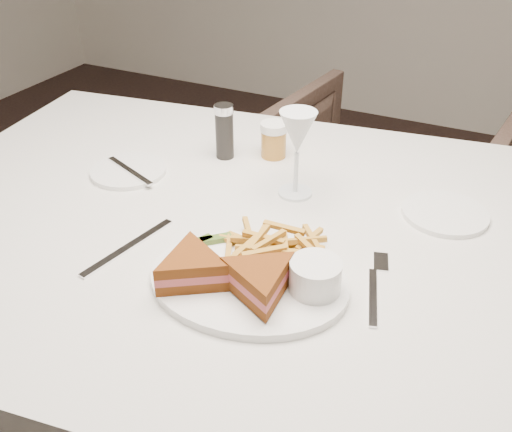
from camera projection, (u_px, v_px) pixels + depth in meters
The scene contains 3 objects.
table at pixel (266, 367), 1.25m from camera, with size 1.48×0.99×0.75m, color silver.
chair_far at pixel (376, 197), 1.89m from camera, with size 0.71×0.66×0.73m, color #49362D.
table_setting at pixel (261, 229), 0.97m from camera, with size 0.80×0.60×0.18m.
Camera 1 is at (0.45, -0.68, 1.33)m, focal length 40.00 mm.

